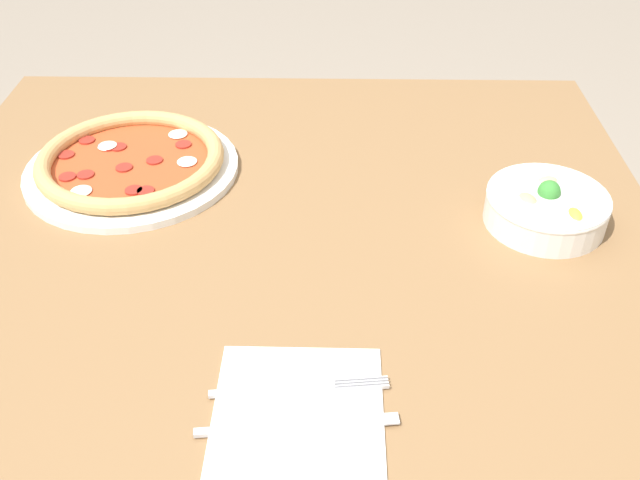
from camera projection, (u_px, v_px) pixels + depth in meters
dining_table at (285, 286)px, 1.07m from camera, size 1.02×1.09×0.73m
pizza at (131, 162)px, 1.13m from camera, size 0.34×0.34×0.04m
bowl at (546, 206)px, 1.01m from camera, size 0.17×0.17×0.07m
napkin at (298, 410)px, 0.76m from camera, size 0.18×0.18×0.00m
fork at (297, 388)px, 0.77m from camera, size 0.03×0.20×0.00m
knife at (288, 426)px, 0.74m from camera, size 0.03×0.21×0.01m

